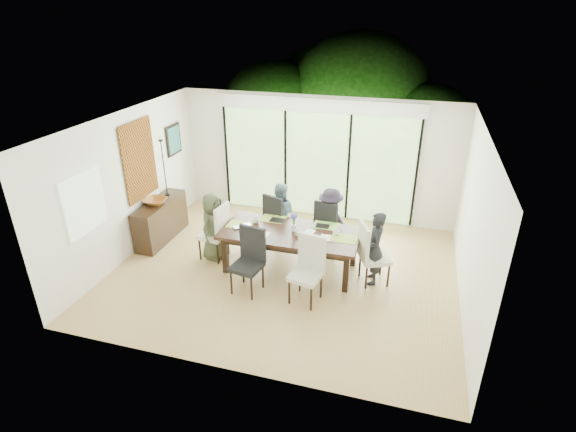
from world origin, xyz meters
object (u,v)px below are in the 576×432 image
(chair_near_left, at_px, (246,262))
(person_far_left, at_px, (280,215))
(chair_far_right, at_px, (330,225))
(person_right_end, at_px, (375,248))
(sideboard, at_px, (161,220))
(chair_right_end, at_px, (375,254))
(person_far_right, at_px, (330,221))
(table_top, at_px, (290,233))
(laptop, at_px, (243,227))
(person_left_end, at_px, (214,226))
(chair_near_right, at_px, (306,271))
(cup_c, at_px, (336,232))
(vase, at_px, (294,228))
(chair_left_end, at_px, (213,231))
(chair_far_left, at_px, (280,219))
(cup_a, at_px, (256,221))
(cup_b, at_px, (297,233))
(bowl, at_px, (155,201))

(chair_near_left, relative_size, person_far_left, 0.85)
(chair_far_right, bearing_deg, person_right_end, 151.76)
(sideboard, bearing_deg, person_right_end, -5.08)
(chair_right_end, distance_m, person_far_right, 1.27)
(chair_right_end, xyz_separation_m, chair_near_left, (-2.00, -0.87, 0.00))
(table_top, distance_m, laptop, 0.86)
(chair_far_right, relative_size, person_far_left, 0.85)
(person_far_right, bearing_deg, chair_far_right, -75.71)
(person_left_end, bearing_deg, person_far_right, -55.51)
(table_top, relative_size, chair_near_right, 2.18)
(table_top, bearing_deg, cup_c, 7.13)
(vase, bearing_deg, chair_right_end, -1.97)
(table_top, distance_m, person_right_end, 1.48)
(chair_near_right, bearing_deg, chair_left_end, 167.72)
(chair_near_left, relative_size, person_left_end, 0.85)
(person_right_end, height_order, cup_c, person_right_end)
(chair_far_right, xyz_separation_m, chair_near_right, (-0.05, -1.72, 0.00))
(chair_far_left, distance_m, chair_near_right, 1.96)
(vase, bearing_deg, chair_left_end, -178.15)
(chair_far_left, distance_m, sideboard, 2.44)
(chair_right_end, xyz_separation_m, chair_far_right, (-0.95, 0.85, 0.00))
(chair_left_end, bearing_deg, person_far_left, 135.42)
(chair_left_end, relative_size, person_far_right, 0.85)
(person_right_end, distance_m, cup_c, 0.70)
(person_far_left, xyz_separation_m, cup_a, (-0.25, -0.68, 0.15))
(chair_far_right, relative_size, cup_c, 8.87)
(chair_far_left, relative_size, cup_b, 11.00)
(person_far_right, distance_m, bowl, 3.44)
(person_left_end, height_order, bowl, person_left_end)
(chair_right_end, relative_size, chair_far_right, 1.00)
(cup_b, bearing_deg, person_far_right, 66.73)
(person_far_right, distance_m, laptop, 1.68)
(chair_near_right, height_order, person_right_end, person_right_end)
(chair_far_left, xyz_separation_m, person_far_left, (0.00, -0.02, 0.10))
(chair_right_end, relative_size, chair_near_right, 1.00)
(person_left_end, bearing_deg, vase, -75.87)
(vase, bearing_deg, person_far_left, 122.66)
(chair_near_right, distance_m, person_left_end, 2.16)
(chair_far_left, distance_m, laptop, 1.05)
(table_top, relative_size, person_far_left, 1.86)
(chair_far_left, distance_m, cup_c, 1.48)
(cup_a, bearing_deg, vase, -7.59)
(chair_near_right, bearing_deg, person_left_end, 167.50)
(cup_b, bearing_deg, sideboard, 170.80)
(person_left_end, bearing_deg, table_top, -77.74)
(chair_near_right, xyz_separation_m, sideboard, (-3.34, 1.25, -0.15))
(laptop, distance_m, cup_c, 1.66)
(laptop, distance_m, cup_a, 0.29)
(sideboard, relative_size, bowl, 3.36)
(chair_far_left, bearing_deg, table_top, 139.32)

